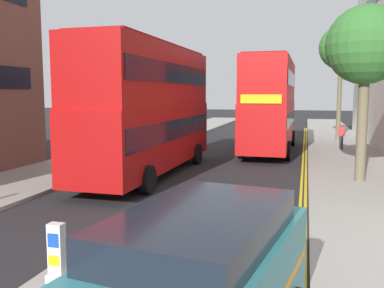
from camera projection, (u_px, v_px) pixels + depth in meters
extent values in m
cube|color=#9E9991|center=(356.00, 175.00, 18.18)|extent=(4.00, 80.00, 0.14)
cube|color=#9E9991|center=(86.00, 162.00, 21.57)|extent=(4.00, 80.00, 0.14)
cube|color=yellow|center=(306.00, 183.00, 16.82)|extent=(0.10, 56.00, 0.01)
cube|color=yellow|center=(302.00, 183.00, 16.86)|extent=(0.10, 56.00, 0.01)
cube|color=#9E9991|center=(58.00, 284.00, 7.79)|extent=(1.10, 2.20, 0.10)
cube|color=silver|center=(58.00, 278.00, 7.77)|extent=(0.36, 0.28, 0.16)
cube|color=white|center=(57.00, 249.00, 7.71)|extent=(0.28, 0.20, 0.95)
cube|color=blue|center=(53.00, 241.00, 7.58)|extent=(0.22, 0.01, 0.26)
cube|color=yellow|center=(54.00, 261.00, 7.63)|extent=(0.22, 0.01, 0.20)
cube|color=#B20F0F|center=(149.00, 135.00, 18.33)|extent=(2.61, 10.83, 2.60)
cube|color=#B20F0F|center=(149.00, 76.00, 18.02)|extent=(2.56, 10.61, 2.50)
cube|color=black|center=(149.00, 129.00, 18.29)|extent=(2.64, 10.39, 0.84)
cube|color=black|center=(149.00, 74.00, 18.01)|extent=(2.62, 10.18, 0.80)
cube|color=yellow|center=(185.00, 98.00, 23.28)|extent=(2.00, 0.08, 0.44)
cube|color=maroon|center=(148.00, 45.00, 17.87)|extent=(2.35, 9.74, 0.10)
cylinder|color=black|center=(151.00, 152.00, 22.01)|extent=(0.31, 1.04, 1.04)
cylinder|color=black|center=(197.00, 154.00, 21.33)|extent=(0.31, 1.04, 1.04)
cylinder|color=black|center=(85.00, 176.00, 15.61)|extent=(0.31, 1.04, 1.04)
cylinder|color=black|center=(148.00, 180.00, 14.94)|extent=(0.31, 1.04, 1.04)
cube|color=red|center=(270.00, 123.00, 25.88)|extent=(2.55, 10.81, 2.60)
cube|color=red|center=(271.00, 81.00, 25.58)|extent=(2.50, 10.60, 2.50)
cube|color=black|center=(270.00, 118.00, 25.84)|extent=(2.58, 10.38, 0.84)
cube|color=black|center=(271.00, 80.00, 25.56)|extent=(2.57, 10.16, 0.80)
cube|color=yellow|center=(261.00, 99.00, 20.55)|extent=(2.00, 0.07, 0.44)
cube|color=maroon|center=(271.00, 60.00, 25.42)|extent=(2.30, 9.73, 0.10)
cylinder|color=black|center=(288.00, 151.00, 22.49)|extent=(0.31, 1.04, 1.04)
cylinder|color=black|center=(241.00, 149.00, 23.15)|extent=(0.31, 1.04, 1.04)
cylinder|color=black|center=(292.00, 138.00, 28.90)|extent=(0.31, 1.04, 1.04)
cylinder|color=black|center=(256.00, 137.00, 29.56)|extent=(0.31, 1.04, 1.04)
cube|color=black|center=(202.00, 238.00, 5.32)|extent=(2.17, 3.29, 0.76)
cylinder|color=black|center=(183.00, 287.00, 7.04)|extent=(0.32, 0.71, 0.68)
cylinder|color=#2D2D38|center=(341.00, 143.00, 25.82)|extent=(0.22, 0.22, 0.85)
cube|color=red|center=(342.00, 131.00, 25.74)|extent=(0.34, 0.22, 0.56)
sphere|color=#9E7051|center=(342.00, 125.00, 25.69)|extent=(0.20, 0.20, 0.20)
cylinder|color=#6B6047|center=(339.00, 101.00, 31.06)|extent=(0.32, 0.32, 5.80)
cylinder|color=#6B6047|center=(350.00, 54.00, 30.49)|extent=(0.15, 1.33, 0.98)
cylinder|color=#6B6047|center=(337.00, 57.00, 31.13)|extent=(0.92, 0.63, 0.75)
cylinder|color=#6B6047|center=(337.00, 55.00, 30.30)|extent=(1.06, 0.77, 0.89)
sphere|color=#33702D|center=(341.00, 47.00, 30.60)|extent=(3.18, 3.18, 3.18)
cylinder|color=#6B6047|center=(362.00, 126.00, 16.36)|extent=(0.40, 0.40, 4.36)
cylinder|color=#6B6047|center=(380.00, 58.00, 16.05)|extent=(0.41, 1.15, 0.86)
cylinder|color=#6B6047|center=(353.00, 59.00, 16.58)|extent=(0.99, 0.94, 0.92)
cylinder|color=#6B6047|center=(361.00, 59.00, 15.69)|extent=(0.98, 0.56, 0.77)
sphere|color=#33702D|center=(366.00, 45.00, 15.99)|extent=(3.00, 3.00, 3.00)
cube|color=black|center=(379.00, 65.00, 25.32)|extent=(0.04, 24.64, 1.00)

